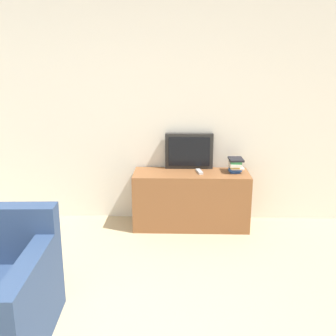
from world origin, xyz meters
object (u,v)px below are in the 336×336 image
book_stack (235,165)px  remote_on_stand (199,172)px  tv_stand (191,200)px  television (189,151)px

book_stack → remote_on_stand: (-0.41, -0.03, -0.07)m
tv_stand → book_stack: bearing=4.6°
television → remote_on_stand: (0.12, -0.19, -0.20)m
television → book_stack: bearing=-16.4°
book_stack → remote_on_stand: book_stack is taller
book_stack → remote_on_stand: size_ratio=1.29×
television → book_stack: size_ratio=2.36×
tv_stand → television: bearing=97.1°
book_stack → remote_on_stand: bearing=-175.2°
tv_stand → remote_on_stand: 0.35m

